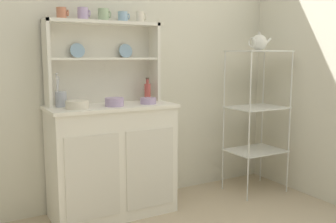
{
  "coord_description": "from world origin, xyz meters",
  "views": [
    {
      "loc": [
        -1.05,
        -1.29,
        1.21
      ],
      "look_at": [
        0.3,
        1.12,
        0.81
      ],
      "focal_mm": 40.59,
      "sensor_mm": 36.0,
      "label": 1
    }
  ],
  "objects_px": {
    "jam_bottle": "(148,92)",
    "hutch_cabinet": "(112,159)",
    "utensil_jar": "(61,99)",
    "porcelain_teapot": "(259,42)",
    "cup_terracotta_0": "(62,13)",
    "hutch_shelf_unit": "(102,56)",
    "bowl_mixing_large": "(77,105)",
    "bakers_rack": "(257,103)"
  },
  "relations": [
    {
      "from": "jam_bottle",
      "to": "hutch_cabinet",
      "type": "bearing_deg",
      "value": -166.07
    },
    {
      "from": "utensil_jar",
      "to": "porcelain_teapot",
      "type": "bearing_deg",
      "value": -7.67
    },
    {
      "from": "cup_terracotta_0",
      "to": "jam_bottle",
      "type": "height_order",
      "value": "cup_terracotta_0"
    },
    {
      "from": "hutch_shelf_unit",
      "to": "porcelain_teapot",
      "type": "xyz_separation_m",
      "value": [
        1.31,
        -0.31,
        0.11
      ]
    },
    {
      "from": "bowl_mixing_large",
      "to": "utensil_jar",
      "type": "relative_size",
      "value": 0.66
    },
    {
      "from": "bakers_rack",
      "to": "bowl_mixing_large",
      "type": "distance_m",
      "value": 1.59
    },
    {
      "from": "cup_terracotta_0",
      "to": "utensil_jar",
      "type": "bearing_deg",
      "value": -132.93
    },
    {
      "from": "bakers_rack",
      "to": "jam_bottle",
      "type": "xyz_separation_m",
      "value": [
        -0.96,
        0.23,
        0.13
      ]
    },
    {
      "from": "bakers_rack",
      "to": "porcelain_teapot",
      "type": "bearing_deg",
      "value": 180.0
    },
    {
      "from": "hutch_cabinet",
      "to": "hutch_shelf_unit",
      "type": "height_order",
      "value": "hutch_shelf_unit"
    },
    {
      "from": "hutch_cabinet",
      "to": "bakers_rack",
      "type": "height_order",
      "value": "bakers_rack"
    },
    {
      "from": "cup_terracotta_0",
      "to": "bowl_mixing_large",
      "type": "xyz_separation_m",
      "value": [
        0.03,
        -0.2,
        -0.63
      ]
    },
    {
      "from": "bakers_rack",
      "to": "cup_terracotta_0",
      "type": "height_order",
      "value": "cup_terracotta_0"
    },
    {
      "from": "cup_terracotta_0",
      "to": "jam_bottle",
      "type": "bearing_deg",
      "value": -3.14
    },
    {
      "from": "utensil_jar",
      "to": "jam_bottle",
      "type": "bearing_deg",
      "value": 0.65
    },
    {
      "from": "hutch_shelf_unit",
      "to": "bowl_mixing_large",
      "type": "bearing_deg",
      "value": -139.47
    },
    {
      "from": "hutch_shelf_unit",
      "to": "bakers_rack",
      "type": "relative_size",
      "value": 0.7
    },
    {
      "from": "utensil_jar",
      "to": "hutch_shelf_unit",
      "type": "bearing_deg",
      "value": 13.41
    },
    {
      "from": "jam_bottle",
      "to": "utensil_jar",
      "type": "distance_m",
      "value": 0.7
    },
    {
      "from": "bakers_rack",
      "to": "utensil_jar",
      "type": "bearing_deg",
      "value": 172.34
    },
    {
      "from": "utensil_jar",
      "to": "cup_terracotta_0",
      "type": "bearing_deg",
      "value": 47.07
    },
    {
      "from": "hutch_shelf_unit",
      "to": "bakers_rack",
      "type": "distance_m",
      "value": 1.41
    },
    {
      "from": "cup_terracotta_0",
      "to": "bowl_mixing_large",
      "type": "height_order",
      "value": "cup_terracotta_0"
    },
    {
      "from": "hutch_cabinet",
      "to": "cup_terracotta_0",
      "type": "height_order",
      "value": "cup_terracotta_0"
    },
    {
      "from": "cup_terracotta_0",
      "to": "hutch_cabinet",
      "type": "bearing_deg",
      "value": -21.66
    },
    {
      "from": "bowl_mixing_large",
      "to": "utensil_jar",
      "type": "xyz_separation_m",
      "value": [
        -0.07,
        0.15,
        0.03
      ]
    },
    {
      "from": "hutch_cabinet",
      "to": "jam_bottle",
      "type": "bearing_deg",
      "value": 13.93
    },
    {
      "from": "hutch_cabinet",
      "to": "jam_bottle",
      "type": "distance_m",
      "value": 0.61
    },
    {
      "from": "hutch_shelf_unit",
      "to": "porcelain_teapot",
      "type": "height_order",
      "value": "hutch_shelf_unit"
    },
    {
      "from": "hutch_cabinet",
      "to": "cup_terracotta_0",
      "type": "distance_m",
      "value": 1.13
    },
    {
      "from": "hutch_shelf_unit",
      "to": "utensil_jar",
      "type": "bearing_deg",
      "value": -166.59
    },
    {
      "from": "cup_terracotta_0",
      "to": "hutch_shelf_unit",
      "type": "bearing_deg",
      "value": 7.27
    },
    {
      "from": "hutch_cabinet",
      "to": "porcelain_teapot",
      "type": "distance_m",
      "value": 1.59
    },
    {
      "from": "bowl_mixing_large",
      "to": "porcelain_teapot",
      "type": "height_order",
      "value": "porcelain_teapot"
    },
    {
      "from": "bowl_mixing_large",
      "to": "porcelain_teapot",
      "type": "distance_m",
      "value": 1.65
    },
    {
      "from": "porcelain_teapot",
      "to": "hutch_shelf_unit",
      "type": "bearing_deg",
      "value": 166.82
    },
    {
      "from": "jam_bottle",
      "to": "cup_terracotta_0",
      "type": "bearing_deg",
      "value": 176.86
    },
    {
      "from": "hutch_cabinet",
      "to": "porcelain_teapot",
      "type": "xyz_separation_m",
      "value": [
        1.31,
        -0.14,
        0.89
      ]
    },
    {
      "from": "bowl_mixing_large",
      "to": "utensil_jar",
      "type": "distance_m",
      "value": 0.17
    },
    {
      "from": "hutch_shelf_unit",
      "to": "utensil_jar",
      "type": "xyz_separation_m",
      "value": [
        -0.35,
        -0.08,
        -0.31
      ]
    },
    {
      "from": "bakers_rack",
      "to": "jam_bottle",
      "type": "relative_size",
      "value": 6.64
    },
    {
      "from": "hutch_shelf_unit",
      "to": "jam_bottle",
      "type": "distance_m",
      "value": 0.46
    }
  ]
}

